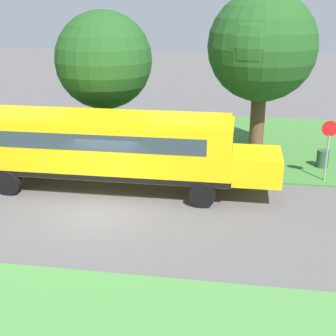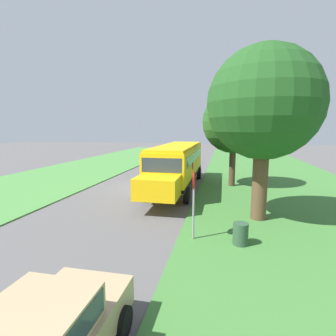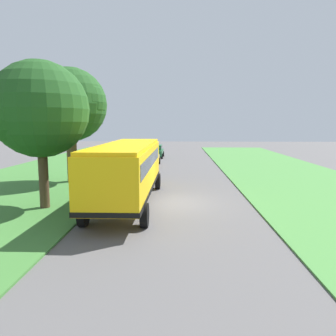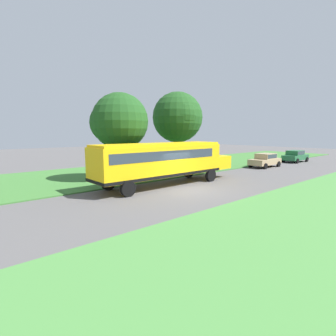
{
  "view_description": "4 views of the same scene",
  "coord_description": "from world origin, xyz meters",
  "views": [
    {
      "loc": [
        15.26,
        5.0,
        7.46
      ],
      "look_at": [
        -2.37,
        2.22,
        1.07
      ],
      "focal_mm": 50.0,
      "sensor_mm": 36.0,
      "label": 1
    },
    {
      "loc": [
        -5.65,
        18.48,
        4.33
      ],
      "look_at": [
        -2.37,
        2.95,
        1.95
      ],
      "focal_mm": 28.0,
      "sensor_mm": 36.0,
      "label": 2
    },
    {
      "loc": [
        0.29,
        -16.92,
        4.17
      ],
      "look_at": [
        -0.46,
        2.93,
        1.47
      ],
      "focal_mm": 35.0,
      "sensor_mm": 36.0,
      "label": 3
    },
    {
      "loc": [
        12.39,
        -12.64,
        3.92
      ],
      "look_at": [
        -2.4,
        0.24,
        1.27
      ],
      "focal_mm": 28.0,
      "sensor_mm": 36.0,
      "label": 4
    }
  ],
  "objects": [
    {
      "name": "oak_tree_roadside_mid",
      "position": [
        -7.18,
        5.79,
        5.47
      ],
      "size": [
        5.1,
        5.09,
        8.02
      ],
      "color": "brown",
      "rests_on": "ground"
    },
    {
      "name": "grass_verge",
      "position": [
        -10.0,
        0.0,
        0.04
      ],
      "size": [
        12.0,
        80.0,
        0.08
      ],
      "primitive_type": "cube",
      "color": "#3D7533",
      "rests_on": "ground"
    },
    {
      "name": "grass_far_side",
      "position": [
        9.0,
        0.0,
        0.04
      ],
      "size": [
        10.0,
        80.0,
        0.07
      ],
      "primitive_type": "cube",
      "color": "#47843D",
      "rests_on": "ground"
    },
    {
      "name": "school_bus",
      "position": [
        -2.39,
        -0.17,
        1.92
      ],
      "size": [
        2.85,
        12.42,
        3.16
      ],
      "color": "yellow",
      "rests_on": "ground"
    },
    {
      "name": "trash_bin",
      "position": [
        -6.37,
        8.93,
        0.45
      ],
      "size": [
        0.56,
        0.56,
        0.9
      ],
      "primitive_type": "cylinder",
      "color": "#2D4C33",
      "rests_on": "ground"
    },
    {
      "name": "stop_sign",
      "position": [
        -4.6,
        8.77,
        1.74
      ],
      "size": [
        0.08,
        0.68,
        2.74
      ],
      "color": "gray",
      "rests_on": "ground"
    },
    {
      "name": "oak_tree_beside_bus",
      "position": [
        -6.52,
        -1.62,
        4.79
      ],
      "size": [
        4.58,
        4.58,
        7.12
      ],
      "color": "#4C3826",
      "rests_on": "ground"
    },
    {
      "name": "ground_plane",
      "position": [
        0.0,
        0.0,
        0.0
      ],
      "size": [
        120.0,
        120.0,
        0.0
      ],
      "primitive_type": "plane",
      "color": "#565454"
    }
  ]
}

